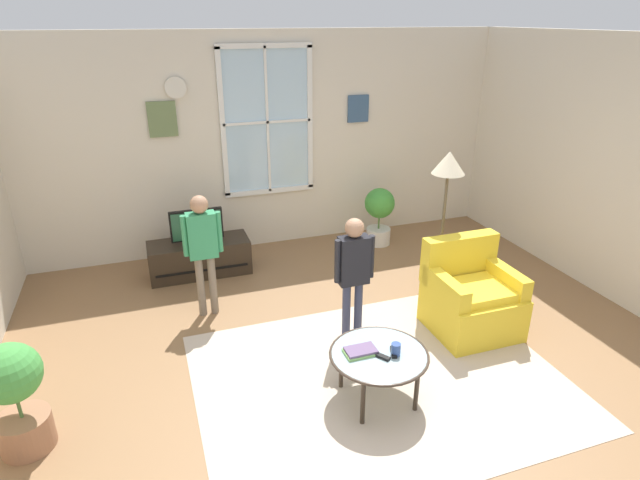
% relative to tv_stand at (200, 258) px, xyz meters
% --- Properties ---
extents(ground_plane, '(6.60, 6.85, 0.02)m').
position_rel_tv_stand_xyz_m(ground_plane, '(1.06, -2.50, -0.21)').
color(ground_plane, olive).
extents(back_wall, '(6.00, 0.17, 2.67)m').
position_rel_tv_stand_xyz_m(back_wall, '(1.05, 0.68, 1.14)').
color(back_wall, beige).
rests_on(back_wall, ground_plane).
extents(area_rug, '(2.99, 2.34, 0.01)m').
position_rel_tv_stand_xyz_m(area_rug, '(1.16, -2.48, -0.20)').
color(area_rug, '#C6B29E').
rests_on(area_rug, ground_plane).
extents(tv_stand, '(1.15, 0.46, 0.40)m').
position_rel_tv_stand_xyz_m(tv_stand, '(0.00, 0.00, 0.00)').
color(tv_stand, '#2D2319').
rests_on(tv_stand, ground_plane).
extents(television, '(0.59, 0.08, 0.39)m').
position_rel_tv_stand_xyz_m(television, '(0.00, -0.00, 0.41)').
color(television, '#4C4C4C').
rests_on(television, tv_stand).
extents(armchair, '(0.76, 0.74, 0.87)m').
position_rel_tv_stand_xyz_m(armchair, '(2.30, -2.04, 0.12)').
color(armchair, yellow).
rests_on(armchair, ground_plane).
extents(coffee_table, '(0.77, 0.77, 0.43)m').
position_rel_tv_stand_xyz_m(coffee_table, '(1.04, -2.68, 0.20)').
color(coffee_table, '#99B2B7').
rests_on(coffee_table, ground_plane).
extents(book_stack, '(0.25, 0.16, 0.04)m').
position_rel_tv_stand_xyz_m(book_stack, '(0.91, -2.63, 0.24)').
color(book_stack, '#8AC366').
rests_on(book_stack, coffee_table).
extents(cup, '(0.07, 0.07, 0.10)m').
position_rel_tv_stand_xyz_m(cup, '(1.15, -2.74, 0.27)').
color(cup, '#334C8C').
rests_on(cup, coffee_table).
extents(remote_near_books, '(0.11, 0.14, 0.02)m').
position_rel_tv_stand_xyz_m(remote_near_books, '(1.03, -2.73, 0.23)').
color(remote_near_books, black).
rests_on(remote_near_books, coffee_table).
extents(remote_near_cup, '(0.08, 0.15, 0.02)m').
position_rel_tv_stand_xyz_m(remote_near_cup, '(1.14, -2.72, 0.23)').
color(remote_near_cup, black).
rests_on(remote_near_cup, coffee_table).
extents(person_black_shirt, '(0.37, 0.17, 1.23)m').
position_rel_tv_stand_xyz_m(person_black_shirt, '(1.14, -1.89, 0.57)').
color(person_black_shirt, '#333851').
rests_on(person_black_shirt, ground_plane).
extents(person_green_shirt, '(0.38, 0.17, 1.26)m').
position_rel_tv_stand_xyz_m(person_green_shirt, '(-0.04, -0.95, 0.59)').
color(person_green_shirt, '#726656').
rests_on(person_green_shirt, ground_plane).
extents(potted_plant_by_window, '(0.39, 0.39, 0.76)m').
position_rel_tv_stand_xyz_m(potted_plant_by_window, '(2.35, 0.12, 0.24)').
color(potted_plant_by_window, silver).
rests_on(potted_plant_by_window, ground_plane).
extents(potted_plant_corner, '(0.41, 0.41, 0.83)m').
position_rel_tv_stand_xyz_m(potted_plant_corner, '(-1.49, -2.35, 0.26)').
color(potted_plant_corner, '#9E6B4C').
rests_on(potted_plant_corner, ground_plane).
extents(floor_lamp, '(0.32, 0.32, 1.61)m').
position_rel_tv_stand_xyz_m(floor_lamp, '(2.29, -1.46, 1.15)').
color(floor_lamp, black).
rests_on(floor_lamp, ground_plane).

